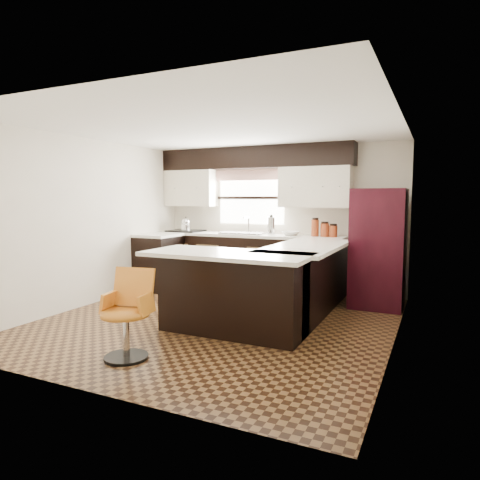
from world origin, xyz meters
The scene contains 30 objects.
floor centered at (0.00, 0.00, 0.00)m, with size 4.40×4.40×0.00m, color #49301A.
ceiling centered at (0.00, 0.00, 2.40)m, with size 4.40×4.40×0.00m, color silver.
wall_back centered at (0.00, 2.20, 1.20)m, with size 4.40×4.40×0.00m, color beige.
wall_front centered at (0.00, -2.20, 1.20)m, with size 4.40×4.40×0.00m, color beige.
wall_left centered at (-2.10, 0.00, 1.20)m, with size 4.40×4.40×0.00m, color beige.
wall_right centered at (2.10, 0.00, 1.20)m, with size 4.40×4.40×0.00m, color beige.
base_cab_back centered at (-0.45, 1.90, 0.45)m, with size 3.30×0.60×0.90m, color black.
base_cab_left centered at (-1.80, 1.25, 0.45)m, with size 0.60×0.70×0.90m, color black.
counter_back centered at (-0.45, 1.90, 0.92)m, with size 3.30×0.60×0.04m, color silver.
counter_left centered at (-1.80, 1.25, 0.92)m, with size 0.60×0.70×0.04m, color silver.
soffit centered at (-0.40, 2.03, 2.22)m, with size 3.40×0.35×0.36m, color black.
upper_cab_left centered at (-1.62, 2.03, 1.72)m, with size 0.94×0.35×0.64m, color beige.
upper_cab_right centered at (0.68, 2.03, 1.72)m, with size 1.14×0.35×0.64m, color beige.
window_pane centered at (-0.50, 2.18, 1.55)m, with size 1.20×0.02×0.90m, color white.
valance centered at (-0.50, 2.14, 1.94)m, with size 1.30×0.06×0.18m, color #D19B93.
sink centered at (-0.50, 1.88, 0.96)m, with size 0.75×0.45×0.03m, color #B2B2B7.
dishwasher centered at (0.55, 1.61, 0.43)m, with size 0.58×0.03×0.78m, color black.
cooktop centered at (-1.65, 1.88, 0.96)m, with size 0.58×0.50×0.03m, color black.
peninsula_long centered at (0.90, 0.62, 0.45)m, with size 0.60×1.95×0.90m, color black.
peninsula_return centered at (0.38, -0.35, 0.45)m, with size 1.65×0.60×0.90m, color black.
counter_pen_long centered at (0.95, 0.62, 0.92)m, with size 0.84×1.95×0.04m, color silver.
counter_pen_return centered at (0.35, -0.44, 0.92)m, with size 1.89×0.84×0.04m, color silver.
refrigerator centered at (1.72, 1.59, 0.84)m, with size 0.72×0.69×1.68m, color black.
bar_chair centered at (-0.21, -1.51, 0.43)m, with size 0.46×0.46×0.86m, color orange, non-canonical shape.
kettle centered at (-1.65, 1.88, 1.09)m, with size 0.18×0.18×0.24m, color silver, non-canonical shape.
percolator centered at (-0.01, 1.90, 1.09)m, with size 0.13×0.13×0.29m, color silver.
mixing_bowl centered at (0.33, 1.90, 0.98)m, with size 0.28×0.28×0.07m, color white.
canister_large centered at (0.72, 1.92, 1.08)m, with size 0.12×0.12×0.26m, color maroon.
canister_med centered at (0.87, 1.92, 1.05)m, with size 0.13×0.13×0.21m, color maroon.
canister_small centered at (1.00, 1.92, 1.03)m, with size 0.13×0.13×0.17m, color maroon.
Camera 1 is at (2.48, -4.67, 1.55)m, focal length 32.00 mm.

